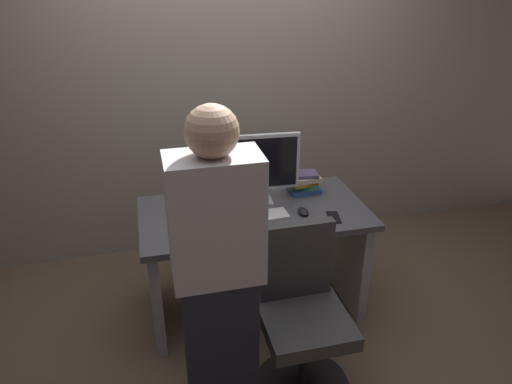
{
  "coord_description": "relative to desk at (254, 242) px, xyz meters",
  "views": [
    {
      "loc": [
        -0.61,
        -2.52,
        2.11
      ],
      "look_at": [
        0.0,
        -0.05,
        0.89
      ],
      "focal_mm": 33.18,
      "sensor_mm": 36.0,
      "label": 1
    }
  ],
  "objects": [
    {
      "name": "desk",
      "position": [
        0.0,
        0.0,
        0.0
      ],
      "size": [
        1.4,
        0.74,
        0.74
      ],
      "color": "#4C4C51",
      "rests_on": "ground"
    },
    {
      "name": "monitor",
      "position": [
        0.04,
        0.1,
        0.49
      ],
      "size": [
        0.54,
        0.15,
        0.46
      ],
      "color": "silver",
      "rests_on": "desk"
    },
    {
      "name": "ground_plane",
      "position": [
        0.0,
        0.0,
        -0.51
      ],
      "size": [
        9.0,
        9.0,
        0.0
      ],
      "primitive_type": "plane",
      "color": "brown"
    },
    {
      "name": "office_chair",
      "position": [
        0.09,
        -0.69,
        -0.08
      ],
      "size": [
        0.52,
        0.52,
        0.94
      ],
      "color": "black",
      "rests_on": "ground"
    },
    {
      "name": "cup_near_keyboard",
      "position": [
        -0.44,
        -0.09,
        0.28
      ],
      "size": [
        0.08,
        0.08,
        0.1
      ],
      "primitive_type": "cylinder",
      "color": "white",
      "rests_on": "desk"
    },
    {
      "name": "keyboard",
      "position": [
        -0.03,
        -0.11,
        0.24
      ],
      "size": [
        0.44,
        0.16,
        0.02
      ],
      "primitive_type": "cube",
      "rotation": [
        0.0,
        0.0,
        0.06
      ],
      "color": "white",
      "rests_on": "desk"
    },
    {
      "name": "wall_back",
      "position": [
        0.0,
        0.97,
        0.99
      ],
      "size": [
        6.4,
        0.1,
        3.0
      ],
      "primitive_type": "cube",
      "color": "#9E9384",
      "rests_on": "ground"
    },
    {
      "name": "cup_by_monitor",
      "position": [
        -0.47,
        0.14,
        0.27
      ],
      "size": [
        0.07,
        0.07,
        0.08
      ],
      "primitive_type": "cylinder",
      "color": "white",
      "rests_on": "desk"
    },
    {
      "name": "mouse",
      "position": [
        0.28,
        -0.12,
        0.25
      ],
      "size": [
        0.06,
        0.1,
        0.03
      ],
      "primitive_type": "ellipsoid",
      "color": "black",
      "rests_on": "desk"
    },
    {
      "name": "cell_phone",
      "position": [
        0.44,
        -0.21,
        0.24
      ],
      "size": [
        0.1,
        0.16,
        0.01
      ],
      "primitive_type": "cube",
      "rotation": [
        0.0,
        0.0,
        -0.2
      ],
      "color": "black",
      "rests_on": "desk"
    },
    {
      "name": "person_at_desk",
      "position": [
        -0.36,
        -0.77,
        0.33
      ],
      "size": [
        0.4,
        0.24,
        1.64
      ],
      "color": "#262838",
      "rests_on": "ground"
    },
    {
      "name": "book_stack",
      "position": [
        0.38,
        0.17,
        0.3
      ],
      "size": [
        0.23,
        0.17,
        0.14
      ],
      "color": "#3359A5",
      "rests_on": "desk"
    }
  ]
}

